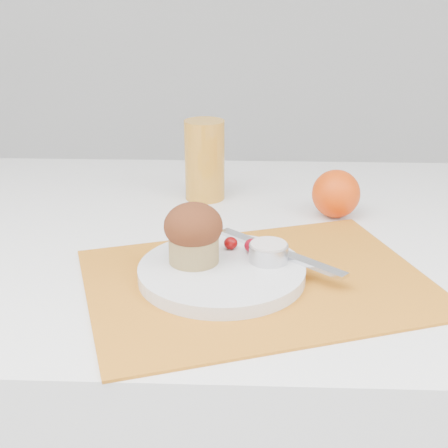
{
  "coord_description": "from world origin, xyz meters",
  "views": [
    {
      "loc": [
        -0.05,
        -0.87,
        1.14
      ],
      "look_at": [
        -0.08,
        -0.04,
        0.8
      ],
      "focal_mm": 50.0,
      "sensor_mm": 36.0,
      "label": 1
    }
  ],
  "objects_px": {
    "plate": "(222,272)",
    "orange": "(336,194)",
    "table": "(270,421)",
    "muffin": "(193,233)",
    "juice_glass": "(205,160)"
  },
  "relations": [
    {
      "from": "table",
      "to": "plate",
      "type": "relative_size",
      "value": 5.35
    },
    {
      "from": "table",
      "to": "plate",
      "type": "xyz_separation_m",
      "value": [
        -0.08,
        -0.17,
        0.39
      ]
    },
    {
      "from": "muffin",
      "to": "table",
      "type": "bearing_deg",
      "value": 53.03
    },
    {
      "from": "orange",
      "to": "plate",
      "type": "bearing_deg",
      "value": -126.57
    },
    {
      "from": "orange",
      "to": "muffin",
      "type": "bearing_deg",
      "value": -133.52
    },
    {
      "from": "plate",
      "to": "orange",
      "type": "relative_size",
      "value": 2.77
    },
    {
      "from": "table",
      "to": "plate",
      "type": "bearing_deg",
      "value": -115.2
    },
    {
      "from": "orange",
      "to": "muffin",
      "type": "relative_size",
      "value": 0.98
    },
    {
      "from": "muffin",
      "to": "juice_glass",
      "type": "bearing_deg",
      "value": 91.17
    },
    {
      "from": "plate",
      "to": "orange",
      "type": "height_order",
      "value": "orange"
    },
    {
      "from": "table",
      "to": "muffin",
      "type": "xyz_separation_m",
      "value": [
        -0.12,
        -0.16,
        0.44
      ]
    },
    {
      "from": "table",
      "to": "juice_glass",
      "type": "height_order",
      "value": "juice_glass"
    },
    {
      "from": "table",
      "to": "orange",
      "type": "xyz_separation_m",
      "value": [
        0.1,
        0.07,
        0.42
      ]
    },
    {
      "from": "orange",
      "to": "muffin",
      "type": "xyz_separation_m",
      "value": [
        -0.22,
        -0.23,
        0.02
      ]
    },
    {
      "from": "table",
      "to": "plate",
      "type": "distance_m",
      "value": 0.43
    }
  ]
}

